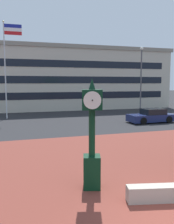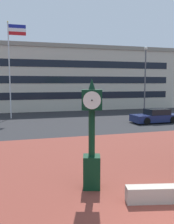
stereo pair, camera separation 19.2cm
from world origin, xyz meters
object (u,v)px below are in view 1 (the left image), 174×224
at_px(car_street_mid, 151,116).
at_px(civic_building, 61,79).
at_px(street_clock, 92,138).
at_px(street_lamp_post, 141,75).
at_px(flagpole_secondary, 7,61).

relative_size(car_street_mid, civic_building, 0.14).
xyz_separation_m(street_clock, civic_building, (5.12, 30.52, 2.54)).
bearing_deg(car_street_mid, street_lamp_post, -17.51).
bearing_deg(street_lamp_post, flagpole_secondary, 170.48).
bearing_deg(street_lamp_post, street_clock, -124.26).
xyz_separation_m(civic_building, street_lamp_post, (5.97, -14.25, 0.21)).
distance_m(street_clock, street_lamp_post, 19.88).
height_order(street_clock, flagpole_secondary, flagpole_secondary).
height_order(flagpole_secondary, street_lamp_post, flagpole_secondary).
distance_m(street_clock, flagpole_secondary, 19.25).
xyz_separation_m(street_clock, street_lamp_post, (11.08, 16.27, 2.75)).
bearing_deg(car_street_mid, flagpole_secondary, 61.05).
xyz_separation_m(car_street_mid, street_lamp_post, (1.20, 4.23, 3.96)).
relative_size(street_clock, flagpole_secondary, 0.39).
relative_size(car_street_mid, street_lamp_post, 0.58).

